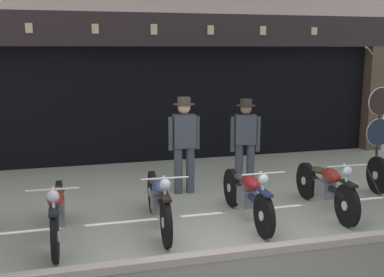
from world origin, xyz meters
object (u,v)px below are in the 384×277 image
object	(u,v)px
salesman_left	(184,140)
motorcycle_center_left	(159,199)
shopkeeper_center	(245,138)
advert_board_far	(18,90)
advert_board_near	(80,93)
motorcycle_center_right	(326,186)
motorcycle_left	(57,211)
tyre_sign_pole	(380,118)
motorcycle_center	(247,194)

from	to	relation	value
salesman_left	motorcycle_center_left	bearing A→B (deg)	63.97
motorcycle_center_left	shopkeeper_center	size ratio (longest dim) A/B	1.24
advert_board_far	advert_board_near	bearing A→B (deg)	-0.00
motorcycle_center_right	salesman_left	bearing A→B (deg)	-35.83
shopkeeper_center	advert_board_near	distance (m)	3.84
motorcycle_left	shopkeeper_center	size ratio (longest dim) A/B	1.22
motorcycle_left	advert_board_far	size ratio (longest dim) A/B	1.96
motorcycle_center_left	tyre_sign_pole	size ratio (longest dim) A/B	1.16
advert_board_far	motorcycle_center_left	bearing A→B (deg)	-62.24
salesman_left	advert_board_near	bearing A→B (deg)	-56.60
motorcycle_center	tyre_sign_pole	world-z (taller)	tyre_sign_pole
motorcycle_left	salesman_left	size ratio (longest dim) A/B	1.15
motorcycle_center_right	advert_board_far	distance (m)	6.51
motorcycle_center	shopkeeper_center	distance (m)	1.99
motorcycle_center	advert_board_far	xyz separation A→B (m)	(-3.50, 4.20, 1.28)
motorcycle_center	salesman_left	bearing A→B (deg)	-69.76
shopkeeper_center	motorcycle_center_right	bearing A→B (deg)	125.12
tyre_sign_pole	motorcycle_center	bearing A→B (deg)	-149.04
motorcycle_left	salesman_left	world-z (taller)	salesman_left
motorcycle_left	salesman_left	bearing A→B (deg)	-141.54
tyre_sign_pole	advert_board_near	bearing A→B (deg)	164.31
motorcycle_center	salesman_left	world-z (taller)	salesman_left
motorcycle_left	motorcycle_center	xyz separation A→B (m)	(2.72, 0.02, -0.00)
motorcycle_left	advert_board_near	size ratio (longest dim) A/B	2.11
motorcycle_center_right	motorcycle_center	bearing A→B (deg)	5.38
motorcycle_center_left	tyre_sign_pole	distance (m)	5.90
advert_board_near	advert_board_far	distance (m)	1.25
motorcycle_left	motorcycle_center_right	distance (m)	4.08
motorcycle_center_right	tyre_sign_pole	xyz separation A→B (m)	(2.69, 2.37, 0.64)
motorcycle_center_right	shopkeeper_center	size ratio (longest dim) A/B	1.20
motorcycle_center_left	motorcycle_center_right	distance (m)	2.68
shopkeeper_center	advert_board_near	xyz separation A→B (m)	(-2.92, 2.38, 0.70)
salesman_left	tyre_sign_pole	world-z (taller)	tyre_sign_pole
advert_board_far	tyre_sign_pole	bearing A→B (deg)	-13.19
motorcycle_center_right	tyre_sign_pole	distance (m)	3.64
shopkeeper_center	salesman_left	bearing A→B (deg)	23.94
motorcycle_center_right	advert_board_far	size ratio (longest dim) A/B	1.93
motorcycle_center_right	shopkeeper_center	world-z (taller)	shopkeeper_center
motorcycle_center	tyre_sign_pole	distance (m)	4.76
motorcycle_center_right	advert_board_near	size ratio (longest dim) A/B	2.07
motorcycle_left	shopkeeper_center	distance (m)	3.89
shopkeeper_center	tyre_sign_pole	distance (m)	3.43
motorcycle_center_left	salesman_left	xyz separation A→B (m)	(0.76, 1.53, 0.54)
motorcycle_center_left	advert_board_far	world-z (taller)	advert_board_far
motorcycle_center_left	motorcycle_center	world-z (taller)	motorcycle_center_left
advert_board_far	motorcycle_left	bearing A→B (deg)	-79.57
motorcycle_left	tyre_sign_pole	bearing A→B (deg)	-158.41
motorcycle_left	motorcycle_center_left	size ratio (longest dim) A/B	0.99
salesman_left	advert_board_far	bearing A→B (deg)	-41.09
motorcycle_center_right	shopkeeper_center	bearing A→B (deg)	-65.98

